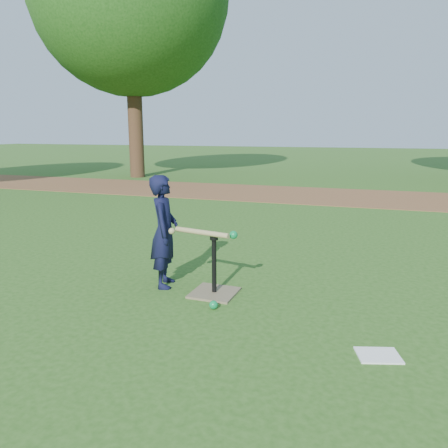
% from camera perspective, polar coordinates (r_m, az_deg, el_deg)
% --- Properties ---
extents(ground, '(80.00, 80.00, 0.00)m').
position_cam_1_polar(ground, '(4.19, -7.86, -10.32)').
color(ground, '#285116').
rests_on(ground, ground).
extents(dirt_strip, '(24.00, 3.00, 0.01)m').
position_cam_1_polar(dirt_strip, '(11.20, 9.57, 3.82)').
color(dirt_strip, brown).
rests_on(dirt_strip, ground).
extents(child, '(0.39, 0.49, 1.16)m').
position_cam_1_polar(child, '(4.50, -7.82, -0.97)').
color(child, black).
rests_on(child, ground).
extents(wiffle_ball_ground, '(0.08, 0.08, 0.08)m').
position_cam_1_polar(wiffle_ball_ground, '(4.03, -1.38, -10.51)').
color(wiffle_ball_ground, '#0B8340').
rests_on(wiffle_ball_ground, ground).
extents(clipboard, '(0.35, 0.31, 0.01)m').
position_cam_1_polar(clipboard, '(3.46, 19.50, -15.86)').
color(clipboard, white).
rests_on(clipboard, ground).
extents(batting_tee, '(0.44, 0.44, 0.61)m').
position_cam_1_polar(batting_tee, '(4.35, -1.29, -7.75)').
color(batting_tee, '#74654A').
rests_on(batting_tee, ground).
extents(swing_action, '(0.69, 0.18, 0.08)m').
position_cam_1_polar(swing_action, '(4.22, -2.50, -1.16)').
color(swing_action, tan).
rests_on(swing_action, ground).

